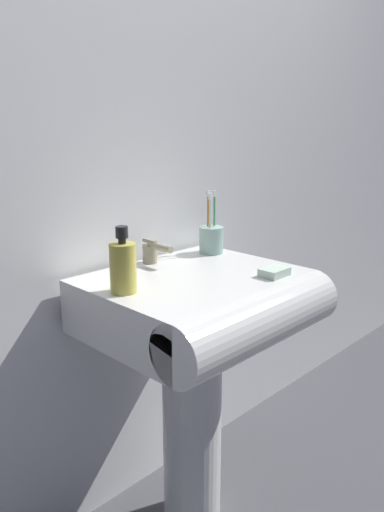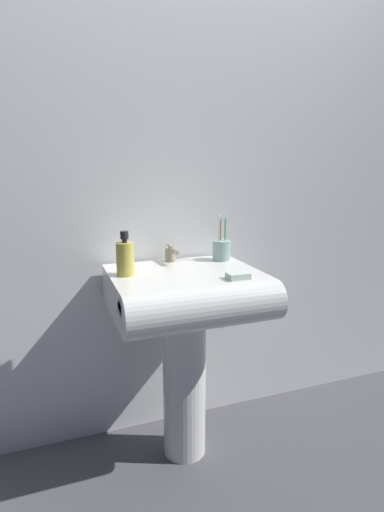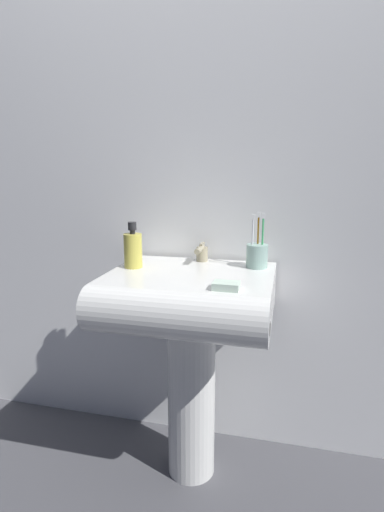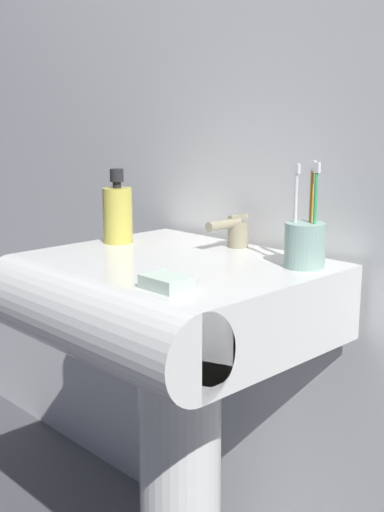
{
  "view_description": "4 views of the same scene",
  "coord_description": "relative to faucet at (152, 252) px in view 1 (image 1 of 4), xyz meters",
  "views": [
    {
      "loc": [
        -0.99,
        -0.97,
        1.27
      ],
      "look_at": [
        -0.03,
        -0.03,
        0.91
      ],
      "focal_mm": 35.0,
      "sensor_mm": 36.0,
      "label": 1
    },
    {
      "loc": [
        -0.51,
        -1.49,
        1.25
      ],
      "look_at": [
        0.03,
        -0.02,
        0.91
      ],
      "focal_mm": 28.0,
      "sensor_mm": 36.0,
      "label": 2
    },
    {
      "loc": [
        0.34,
        -1.37,
        1.21
      ],
      "look_at": [
        0.0,
        0.01,
        0.9
      ],
      "focal_mm": 28.0,
      "sensor_mm": 36.0,
      "label": 3
    },
    {
      "loc": [
        0.97,
        -0.9,
        1.14
      ],
      "look_at": [
        0.04,
        0.0,
        0.85
      ],
      "focal_mm": 45.0,
      "sensor_mm": 36.0,
      "label": 4
    }
  ],
  "objects": [
    {
      "name": "soap_bottle",
      "position": [
        -0.23,
        -0.15,
        0.03
      ],
      "size": [
        0.07,
        0.07,
        0.18
      ],
      "color": "gold",
      "rests_on": "sink_basin"
    },
    {
      "name": "toothbrush_cup",
      "position": [
        0.23,
        -0.04,
        0.01
      ],
      "size": [
        0.08,
        0.08,
        0.21
      ],
      "color": "#99BFB2",
      "rests_on": "sink_basin"
    },
    {
      "name": "sink_basin",
      "position": [
        0.0,
        -0.23,
        -0.12
      ],
      "size": [
        0.6,
        0.54,
        0.16
      ],
      "color": "white",
      "rests_on": "sink_pedestal"
    },
    {
      "name": "wall_back",
      "position": [
        0.0,
        0.1,
        0.32
      ],
      "size": [
        5.0,
        0.05,
        2.4
      ],
      "primitive_type": "cube",
      "color": "white",
      "rests_on": "ground"
    },
    {
      "name": "bar_soap",
      "position": [
        0.16,
        -0.35,
        -0.03
      ],
      "size": [
        0.08,
        0.06,
        0.02
      ],
      "primitive_type": "cube",
      "color": "silver",
      "rests_on": "sink_basin"
    },
    {
      "name": "sink_pedestal",
      "position": [
        0.0,
        -0.17,
        -0.54
      ],
      "size": [
        0.19,
        0.19,
        0.68
      ],
      "primitive_type": "cylinder",
      "color": "white",
      "rests_on": "ground"
    },
    {
      "name": "faucet",
      "position": [
        0.0,
        0.0,
        0.0
      ],
      "size": [
        0.05,
        0.12,
        0.08
      ],
      "color": "tan",
      "rests_on": "sink_basin"
    }
  ]
}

